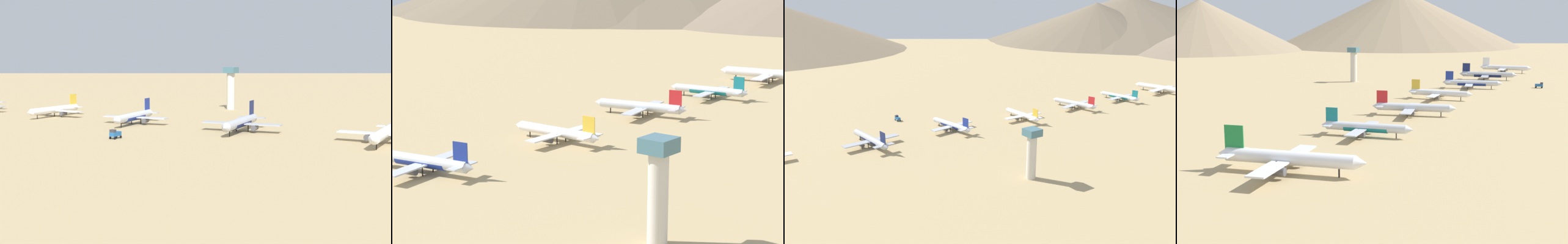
# 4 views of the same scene
# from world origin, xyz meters

# --- Properties ---
(ground_plane) EXTENTS (2064.97, 2064.97, 0.00)m
(ground_plane) POSITION_xyz_m (0.00, 0.00, 0.00)
(ground_plane) COLOR tan
(parked_jet_0) EXTENTS (50.70, 41.37, 14.63)m
(parked_jet_0) POSITION_xyz_m (-2.28, -173.98, 4.93)
(parked_jet_0) COLOR white
(parked_jet_0) RESTS_ON ground
(parked_jet_1) EXTENTS (39.82, 32.44, 11.48)m
(parked_jet_1) POSITION_xyz_m (-2.00, -113.92, 3.82)
(parked_jet_1) COLOR silver
(parked_jet_1) RESTS_ON ground
(parked_jet_2) EXTENTS (42.08, 34.46, 12.19)m
(parked_jet_2) POSITION_xyz_m (-0.19, -59.55, 4.11)
(parked_jet_2) COLOR silver
(parked_jet_2) RESTS_ON ground
(parked_jet_3) EXTENTS (39.40, 31.92, 11.39)m
(parked_jet_3) POSITION_xyz_m (-3.61, -1.59, 3.83)
(parked_jet_3) COLOR white
(parked_jet_3) RESTS_ON ground
(parked_jet_4) EXTENTS (40.25, 32.94, 11.65)m
(parked_jet_4) POSITION_xyz_m (2.35, 55.49, 3.88)
(parked_jet_4) COLOR silver
(parked_jet_4) RESTS_ON ground
(parked_jet_5) EXTENTS (43.75, 35.73, 12.63)m
(parked_jet_5) POSITION_xyz_m (1.49, 111.93, 4.20)
(parked_jet_5) COLOR #B2B7C1
(parked_jet_5) RESTS_ON ground
(parked_jet_6) EXTENTS (44.19, 35.85, 12.75)m
(parked_jet_6) POSITION_xyz_m (3.94, 173.43, 4.29)
(parked_jet_6) COLOR white
(parked_jet_6) RESTS_ON ground
(service_truck) EXTENTS (5.29, 2.86, 3.90)m
(service_truck) POSITION_xyz_m (44.63, 77.34, 2.08)
(service_truck) COLOR #1E5999
(service_truck) RESTS_ON ground
(control_tower) EXTENTS (7.20, 7.20, 25.71)m
(control_tower) POSITION_xyz_m (-88.14, 61.03, 14.50)
(control_tower) COLOR beige
(control_tower) RESTS_ON ground
(desert_hill_1) EXTENTS (284.10, 284.10, 71.34)m
(desert_hill_1) POSITION_xyz_m (-446.39, 324.09, 35.67)
(desert_hill_1) COLOR #8C775B
(desert_hill_1) RESTS_ON ground
(desert_hill_2) EXTENTS (393.96, 393.96, 92.70)m
(desert_hill_2) POSITION_xyz_m (-238.83, 558.17, 46.35)
(desert_hill_2) COLOR #8C775B
(desert_hill_2) RESTS_ON ground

